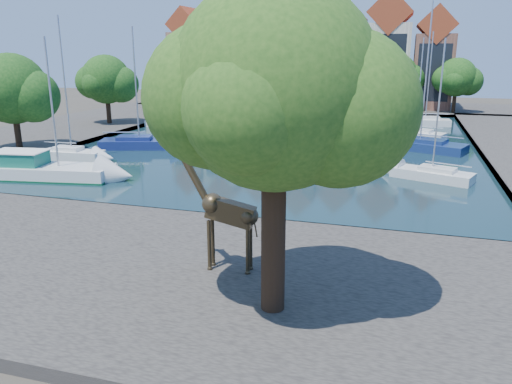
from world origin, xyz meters
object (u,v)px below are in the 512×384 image
motorsailer (39,168)px  sailboat_left_a (72,152)px  plane_tree (278,95)px  giraffe_statue (224,211)px  sailboat_right_a (432,172)px

motorsailer → sailboat_left_a: bearing=105.5°
motorsailer → sailboat_left_a: sailboat_left_a is taller
plane_tree → motorsailer: 26.17m
motorsailer → sailboat_left_a: (-1.67, 6.02, -0.12)m
motorsailer → sailboat_left_a: size_ratio=0.89×
giraffe_statue → sailboat_left_a: (-19.87, 17.62, -2.24)m
giraffe_statue → sailboat_right_a: 21.00m
giraffe_statue → sailboat_left_a: bearing=138.4°
motorsailer → sailboat_right_a: size_ratio=1.06×
motorsailer → giraffe_statue: bearing=-32.5°
sailboat_left_a → sailboat_right_a: size_ratio=1.19×
giraffe_statue → sailboat_right_a: size_ratio=0.52×
giraffe_statue → sailboat_right_a: sailboat_right_a is taller
giraffe_statue → motorsailer: bearing=147.5°
plane_tree → motorsailer: (-20.95, 14.11, -6.85)m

